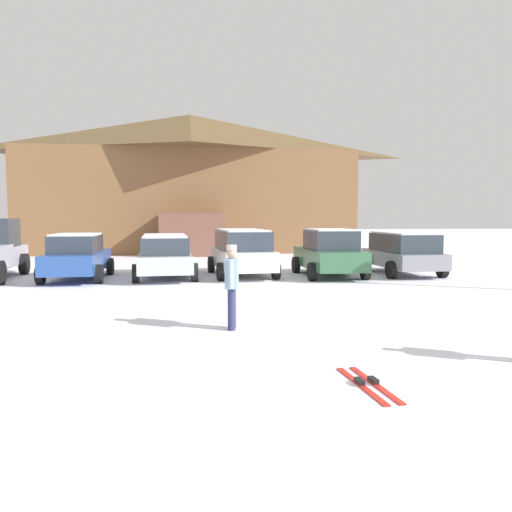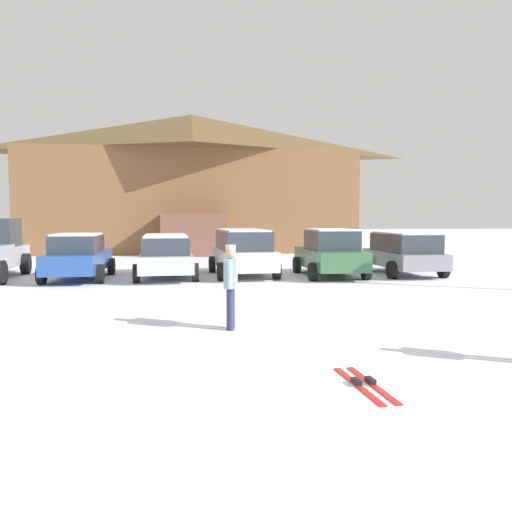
# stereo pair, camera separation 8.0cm
# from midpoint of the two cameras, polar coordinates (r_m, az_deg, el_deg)

# --- Properties ---
(ground) EXTENTS (160.00, 160.00, 0.00)m
(ground) POSITION_cam_midpoint_polar(r_m,az_deg,el_deg) (6.08, 25.58, -17.33)
(ground) COLOR white
(ski_lodge) EXTENTS (20.73, 10.17, 8.81)m
(ski_lodge) POSITION_cam_midpoint_polar(r_m,az_deg,el_deg) (33.18, -7.61, 8.37)
(ski_lodge) COLOR brown
(ski_lodge) RESTS_ON ground
(parked_blue_hatchback) EXTENTS (2.10, 4.16, 1.63)m
(parked_blue_hatchback) POSITION_cam_midpoint_polar(r_m,az_deg,el_deg) (18.66, -19.86, -0.03)
(parked_blue_hatchback) COLOR #284E9A
(parked_blue_hatchback) RESTS_ON ground
(parked_silver_wagon) EXTENTS (2.36, 4.71, 1.56)m
(parked_silver_wagon) POSITION_cam_midpoint_polar(r_m,az_deg,el_deg) (18.46, -10.49, 0.21)
(parked_silver_wagon) COLOR silver
(parked_silver_wagon) RESTS_ON ground
(parked_white_suv) EXTENTS (2.44, 4.48, 1.74)m
(parked_white_suv) POSITION_cam_midpoint_polar(r_m,az_deg,el_deg) (18.66, -1.76, 0.58)
(parked_white_suv) COLOR white
(parked_white_suv) RESTS_ON ground
(parked_green_coupe) EXTENTS (2.18, 4.03, 1.77)m
(parked_green_coupe) POSITION_cam_midpoint_polar(r_m,az_deg,el_deg) (18.67, 8.26, 0.36)
(parked_green_coupe) COLOR #356542
(parked_green_coupe) RESTS_ON ground
(parked_grey_wagon) EXTENTS (2.18, 4.07, 1.62)m
(parked_grey_wagon) POSITION_cam_midpoint_polar(r_m,az_deg,el_deg) (19.90, 16.31, 0.48)
(parked_grey_wagon) COLOR gray
(parked_grey_wagon) RESTS_ON ground
(skier_adult_in_blue_parka) EXTENTS (0.30, 0.61, 1.67)m
(skier_adult_in_blue_parka) POSITION_cam_midpoint_polar(r_m,az_deg,el_deg) (9.79, -3.02, -2.96)
(skier_adult_in_blue_parka) COLOR navy
(skier_adult_in_blue_parka) RESTS_ON ground
(pair_of_skis) EXTENTS (0.41, 1.51, 0.08)m
(pair_of_skis) POSITION_cam_midpoint_polar(r_m,az_deg,el_deg) (6.93, 12.30, -14.06)
(pair_of_skis) COLOR red
(pair_of_skis) RESTS_ON ground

